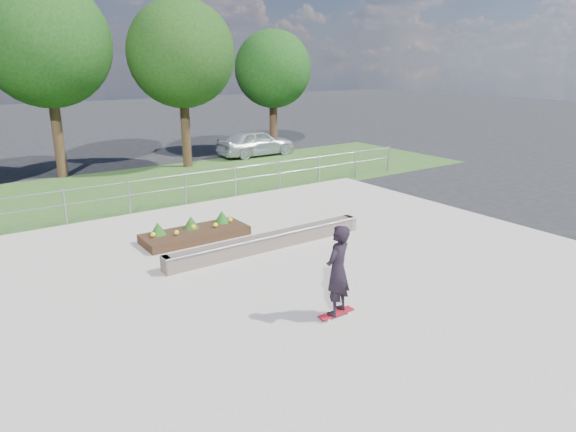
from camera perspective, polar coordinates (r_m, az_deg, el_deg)
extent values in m
plane|color=black|center=(12.42, 3.24, -6.68)|extent=(120.00, 120.00, 0.00)
cube|color=#2C5020|center=(21.70, -15.01, 3.15)|extent=(30.00, 8.00, 0.02)
cube|color=#AAA296|center=(12.40, 3.24, -6.55)|extent=(15.00, 15.00, 0.06)
cylinder|color=#93969B|center=(17.25, -23.51, 0.84)|extent=(0.06, 0.06, 1.20)
cylinder|color=gray|center=(17.72, -17.22, 1.90)|extent=(0.06, 0.06, 1.20)
cylinder|color=gray|center=(18.39, -11.32, 2.87)|extent=(0.06, 0.06, 1.20)
cylinder|color=#93969C|center=(19.25, -5.88, 3.74)|extent=(0.06, 0.06, 1.20)
cylinder|color=gray|center=(20.27, -0.93, 4.50)|extent=(0.06, 0.06, 1.20)
cylinder|color=gray|center=(21.43, 3.52, 5.15)|extent=(0.06, 0.06, 1.20)
cylinder|color=#96999F|center=(22.71, 7.50, 5.71)|extent=(0.06, 0.06, 1.20)
cylinder|color=#989CA1|center=(24.08, 11.04, 6.18)|extent=(0.06, 0.06, 1.20)
cylinder|color=#92969A|center=(18.27, -11.42, 4.54)|extent=(20.00, 0.04, 0.04)
cylinder|color=gray|center=(18.37, -11.34, 3.17)|extent=(20.00, 0.04, 0.04)
cylinder|color=#332114|center=(24.56, -24.15, 7.80)|extent=(0.44, 0.44, 3.38)
sphere|color=black|center=(24.35, -25.31, 16.96)|extent=(5.25, 5.25, 5.25)
cylinder|color=#2F1F13|center=(25.25, -11.27, 8.90)|extent=(0.44, 0.44, 3.15)
sphere|color=black|center=(25.03, -11.77, 17.25)|extent=(4.90, 4.90, 4.90)
cylinder|color=#2F1E13|center=(29.45, -1.62, 9.88)|extent=(0.44, 0.44, 2.70)
sphere|color=black|center=(29.23, -1.67, 16.02)|extent=(4.20, 4.20, 4.20)
cube|color=brown|center=(13.91, -2.17, -2.86)|extent=(6.00, 0.40, 0.40)
cylinder|color=#909398|center=(13.68, -1.72, -2.31)|extent=(6.00, 0.06, 0.06)
cube|color=brown|center=(12.68, -13.28, -5.34)|extent=(0.15, 0.42, 0.40)
cube|color=brown|center=(15.58, 6.82, -0.77)|extent=(0.15, 0.42, 0.40)
cube|color=black|center=(14.92, -10.26, -2.04)|extent=(3.00, 1.20, 0.25)
sphere|color=yellow|center=(14.52, -14.75, -2.02)|extent=(0.14, 0.14, 0.14)
sphere|color=yellow|center=(14.54, -12.27, -1.81)|extent=(0.14, 0.14, 0.14)
sphere|color=yellow|center=(14.94, -10.46, -1.19)|extent=(0.14, 0.14, 0.14)
sphere|color=yellow|center=(15.01, -8.07, -0.99)|extent=(0.14, 0.14, 0.14)
sphere|color=yellow|center=(15.45, -6.43, -0.41)|extent=(0.14, 0.14, 0.14)
cone|color=#154814|center=(14.69, -14.26, -1.35)|extent=(0.44, 0.44, 0.36)
cone|color=#1C4614|center=(15.04, -10.72, -0.68)|extent=(0.44, 0.44, 0.36)
cone|color=#164D17|center=(15.46, -7.36, -0.05)|extent=(0.44, 0.44, 0.36)
cylinder|color=silver|center=(10.28, 4.58, -11.49)|extent=(0.05, 0.03, 0.05)
cylinder|color=silver|center=(10.40, 3.94, -11.11)|extent=(0.05, 0.03, 0.05)
cylinder|color=white|center=(10.58, 6.80, -10.68)|extent=(0.05, 0.03, 0.05)
cylinder|color=silver|center=(10.70, 6.15, -10.32)|extent=(0.05, 0.03, 0.05)
cylinder|color=#9E9EA3|center=(10.32, 4.26, -11.17)|extent=(0.02, 0.18, 0.02)
cylinder|color=#949499|center=(10.63, 6.48, -10.37)|extent=(0.02, 0.18, 0.02)
cube|color=maroon|center=(10.46, 5.39, -10.67)|extent=(0.80, 0.21, 0.02)
imported|color=black|center=(10.07, 5.54, -6.01)|extent=(0.78, 0.66, 1.83)
imported|color=silver|center=(27.88, -3.57, 8.15)|extent=(4.26, 1.75, 1.45)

